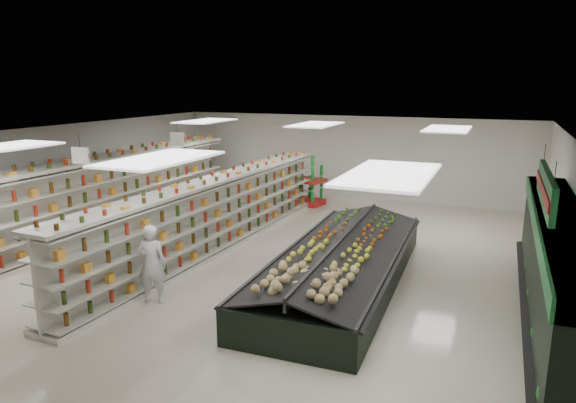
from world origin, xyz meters
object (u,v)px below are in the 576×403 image
at_px(soda_endcap, 305,182).
at_px(shopper_main, 152,264).
at_px(gondola_center, 216,217).
at_px(produce_island, 341,263).
at_px(shopper_background, 221,194).
at_px(gondola_left, 85,204).

distance_m(soda_endcap, shopper_main, 9.42).
height_order(gondola_center, soda_endcap, gondola_center).
xyz_separation_m(produce_island, soda_endcap, (-3.49, 6.93, 0.36)).
bearing_deg(shopper_background, produce_island, -134.94).
bearing_deg(produce_island, gondola_center, 164.96).
bearing_deg(soda_endcap, shopper_main, -88.80).
bearing_deg(gondola_center, gondola_left, -167.14).
bearing_deg(gondola_center, shopper_background, 120.20).
bearing_deg(produce_island, shopper_main, -142.83).
height_order(gondola_center, shopper_main, gondola_center).
bearing_deg(shopper_main, soda_endcap, -106.98).
bearing_deg(shopper_background, gondola_left, 141.36).
bearing_deg(gondola_left, produce_island, -1.56).
distance_m(gondola_center, shopper_background, 3.48).
distance_m(gondola_left, gondola_center, 3.93).
bearing_deg(shopper_main, shopper_background, -89.89).
height_order(gondola_left, shopper_main, gondola_left).
bearing_deg(produce_island, gondola_left, 177.56).
height_order(gondola_left, gondola_center, gondola_left).
relative_size(soda_endcap, shopper_background, 1.09).
relative_size(gondola_center, soda_endcap, 6.55).
bearing_deg(produce_island, soda_endcap, 116.75).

